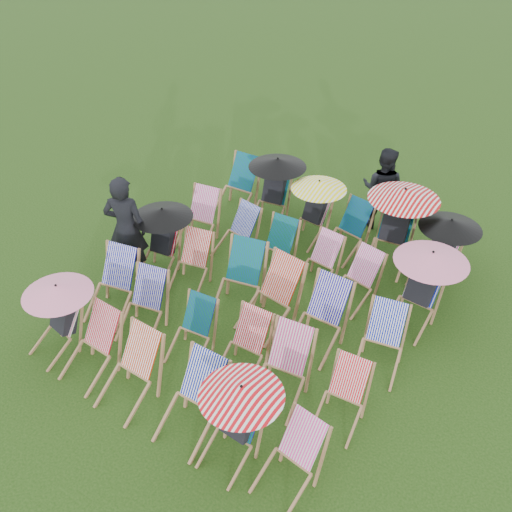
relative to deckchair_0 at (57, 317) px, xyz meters
The scene contains 33 objects.
ground 2.94m from the deckchair_0, 48.09° to the left, with size 100.00×100.00×0.00m, color #16320B.
deckchair_0 is the anchor object (origin of this frame).
deckchair_1 0.71m from the deckchair_0, ahead, with size 0.65×0.88×0.92m.
deckchair_2 1.46m from the deckchair_0, ahead, with size 0.65×0.90×0.95m.
deckchair_3 2.44m from the deckchair_0, ahead, with size 0.65×0.91×0.98m.
deckchair_4 3.11m from the deckchair_0, ahead, with size 0.98×1.03×1.17m.
deckchair_5 3.84m from the deckchair_0, ahead, with size 0.67×0.86×0.86m.
deckchair_6 1.03m from the deckchair_0, 88.96° to the left, with size 0.80×1.00×0.98m.
deckchair_7 1.20m from the deckchair_0, 53.79° to the left, with size 0.75×0.93×0.91m.
deckchair_8 1.89m from the deckchair_0, 30.80° to the left, with size 0.61×0.80×0.82m.
deckchair_9 2.66m from the deckchair_0, 24.34° to the left, with size 0.59×0.81×0.86m.
deckchair_10 3.25m from the deckchair_0, 18.00° to the left, with size 0.72×0.94×0.95m.
deckchair_11 4.08m from the deckchair_0, 15.21° to the left, with size 0.59×0.79×0.82m.
deckchair_12 2.22m from the deckchair_0, 90.66° to the left, with size 1.00×1.07×1.19m.
deckchair_13 2.29m from the deckchair_0, 74.05° to the left, with size 0.71×0.88×0.86m.
deckchair_14 2.70m from the deckchair_0, 53.45° to the left, with size 0.85×1.05×1.02m.
deckchair_15 3.06m from the deckchair_0, 43.63° to the left, with size 0.81×1.03×1.03m.
deckchair_16 3.71m from the deckchair_0, 34.80° to the left, with size 0.67×0.93×0.99m.
deckchair_17 4.54m from the deckchair_0, 29.02° to the left, with size 0.73×0.92×0.90m.
deckchair_18 3.28m from the deckchair_0, 91.09° to the left, with size 0.73×0.93×0.93m.
deckchair_19 3.41m from the deckchair_0, 77.35° to the left, with size 0.70×0.88×0.86m.
deckchair_20 3.64m from the deckchair_0, 64.27° to the left, with size 0.61×0.83×0.88m.
deckchair_21 4.13m from the deckchair_0, 55.26° to the left, with size 0.63×0.81×0.82m.
deckchair_22 4.49m from the deckchair_0, 46.86° to the left, with size 0.72×0.89×0.86m.
deckchair_23 5.25m from the deckchair_0, 39.46° to the left, with size 1.08×1.14×1.28m.
deckchair_24 4.56m from the deckchair_0, 91.31° to the left, with size 0.70×0.96×1.02m.
deckchair_25 4.66m from the deckchair_0, 81.33° to the left, with size 1.08×1.16×1.28m.
deckchair_26 4.76m from the deckchair_0, 69.90° to the left, with size 0.99×1.04×1.17m.
deckchair_27 5.00m from the deckchair_0, 61.88° to the left, with size 0.76×0.94×0.92m.
deckchair_28 5.56m from the deckchair_0, 55.55° to the left, with size 1.19×1.27×1.41m.
deckchair_29 6.00m from the deckchair_0, 48.56° to the left, with size 1.00×1.06×1.18m.
person_left 1.91m from the deckchair_0, 101.62° to the left, with size 0.68×0.45×1.87m, color black.
person_rear 6.08m from the deckchair_0, 65.77° to the left, with size 0.78×0.61×1.61m, color black.
Camera 1 is at (3.66, -5.54, 6.05)m, focal length 40.00 mm.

